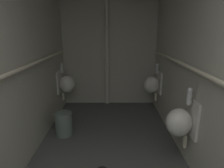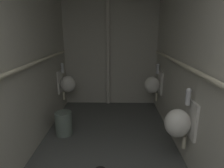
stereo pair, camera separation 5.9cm
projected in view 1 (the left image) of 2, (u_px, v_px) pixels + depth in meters
name	position (u px, v px, depth m)	size (l,w,h in m)	color
floor	(107.00, 167.00, 2.44)	(2.13, 4.39, 0.08)	#4C4F4C
wall_left	(9.00, 60.00, 2.07)	(0.06, 4.39, 2.62)	beige
wall_right	(202.00, 60.00, 2.08)	(0.06, 4.39, 2.62)	beige
wall_back	(108.00, 45.00, 4.17)	(2.13, 0.06, 2.62)	beige
urinal_left_mid	(65.00, 84.00, 3.84)	(0.32, 0.30, 0.76)	silver
urinal_right_mid	(180.00, 121.00, 2.25)	(0.32, 0.30, 0.76)	silver
urinal_right_far	(152.00, 84.00, 3.81)	(0.32, 0.30, 0.76)	silver
supply_pipe_left	(21.00, 69.00, 2.14)	(0.06, 3.65, 0.06)	beige
supply_pipe_right	(193.00, 70.00, 2.10)	(0.06, 3.68, 0.06)	beige
standpipe_back_wall	(106.00, 46.00, 4.06)	(0.08, 0.08, 2.57)	beige
waste_bin	(63.00, 124.00, 3.07)	(0.27, 0.27, 0.38)	slate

